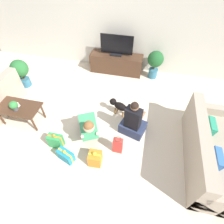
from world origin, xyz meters
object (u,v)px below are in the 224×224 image
dog (118,105)px  tabletop_plant (14,106)px  person_kneeling (88,126)px  potted_plant_back_right (155,62)px  tv_console (116,63)px  gift_box_c (56,141)px  potted_plant_corner_left (20,71)px  sofa_right (210,152)px  tv (117,46)px  gift_box_b (95,158)px  coffee_table (19,109)px  gift_box_a (66,156)px  gift_bag_a (118,145)px  person_sitting (133,122)px  mug (17,105)px

dog → tabletop_plant: (-2.07, -0.82, 0.33)m
person_kneeling → potted_plant_back_right: bearing=37.5°
tv_console → tabletop_plant: bearing=-123.1°
gift_box_c → potted_plant_corner_left: bearing=136.2°
sofa_right → dog: size_ratio=3.78×
tv → potted_plant_corner_left: 2.69m
gift_box_c → gift_box_b: bearing=-11.9°
tv → potted_plant_corner_left: (-2.36, -1.26, -0.33)m
gift_box_b → tabletop_plant: bearing=163.6°
gift_box_c → potted_plant_back_right: bearing=58.4°
coffee_table → tv_console: 2.96m
potted_plant_back_right → gift_box_a: (-1.44, -3.10, -0.40)m
person_kneeling → dog: size_ratio=1.58×
dog → gift_box_c: 1.59m
sofa_right → gift_bag_a: size_ratio=4.79×
potted_plant_back_right → person_sitting: (-0.29, -2.15, -0.20)m
potted_plant_back_right → mug: bearing=-139.4°
sofa_right → tv_console: (-2.31, 2.55, -0.01)m
gift_box_b → tv: bearing=94.7°
potted_plant_corner_left → tv_console: bearing=28.1°
coffee_table → tabletop_plant: size_ratio=4.18×
sofa_right → gift_box_a: 2.71m
gift_box_c → tv_console: bearing=77.6°
gift_box_a → gift_box_c: gift_box_c is taller
person_kneeling → tabletop_plant: person_kneeling is taller
person_sitting → mug: (-2.49, -0.24, 0.19)m
sofa_right → person_sitting: size_ratio=2.17×
tabletop_plant → person_kneeling: bearing=-0.1°
gift_box_c → sofa_right: bearing=6.8°
sofa_right → coffee_table: sofa_right is taller
person_kneeling → gift_box_a: person_kneeling is taller
tv → coffee_table: bearing=-124.1°
potted_plant_corner_left → gift_box_c: 2.41m
tv_console → gift_box_c: 2.98m
person_sitting → gift_bag_a: person_sitting is taller
gift_bag_a → person_sitting: bearing=69.2°
tv_console → potted_plant_back_right: potted_plant_back_right is taller
coffee_table → gift_box_b: 2.03m
tv_console → gift_bag_a: (0.62, -2.75, -0.08)m
tv → mug: tv is taller
coffee_table → tv_console: size_ratio=0.61×
person_sitting → gift_box_a: person_sitting is taller
gift_box_a → tv_console: bearing=84.2°
gift_box_c → tabletop_plant: 1.16m
person_kneeling → person_sitting: (0.87, 0.34, -0.04)m
gift_box_a → gift_box_c: bearing=142.1°
dog → gift_box_b: bearing=14.0°
tv_console → person_sitting: (0.83, -2.20, 0.04)m
potted_plant_back_right → gift_box_c: 3.37m
mug → tv: bearing=55.7°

